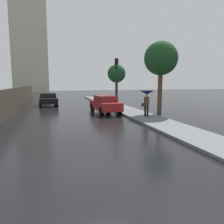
{
  "coord_description": "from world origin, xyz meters",
  "views": [
    {
      "loc": [
        -1.13,
        -5.72,
        2.55
      ],
      "look_at": [
        1.83,
        4.96,
        0.99
      ],
      "focal_mm": 34.39,
      "sensor_mm": 36.0,
      "label": 1
    }
  ],
  "objects": [
    {
      "name": "traffic_light",
      "position": [
        4.14,
        11.87,
        3.16
      ],
      "size": [
        0.26,
        0.39,
        4.36
      ],
      "color": "black",
      "rests_on": "sidewalk_strip"
    },
    {
      "name": "distant_tower",
      "position": [
        -6.18,
        54.75,
        14.64
      ],
      "size": [
        8.64,
        10.87,
        29.28
      ],
      "color": "beige",
      "rests_on": "ground"
    },
    {
      "name": "street_tree_mid",
      "position": [
        6.99,
        9.53,
        4.29
      ],
      "size": [
        2.59,
        2.59,
        5.64
      ],
      "color": "#4C3823",
      "rests_on": "ground"
    },
    {
      "name": "car_red_near_kerb",
      "position": [
        3.0,
        11.28,
        0.77
      ],
      "size": [
        1.95,
        4.16,
        1.45
      ],
      "rotation": [
        0.0,
        0.0,
        0.08
      ],
      "color": "maroon",
      "rests_on": "ground"
    },
    {
      "name": "pedestrian_with_umbrella_near",
      "position": [
        5.19,
        8.04,
        1.59
      ],
      "size": [
        1.03,
        1.03,
        1.81
      ],
      "rotation": [
        0.0,
        0.0,
        3.11
      ],
      "color": "black",
      "rests_on": "sidewalk_strip"
    },
    {
      "name": "car_black_far_ahead",
      "position": [
        -1.63,
        18.71,
        0.71
      ],
      "size": [
        2.07,
        4.54,
        1.35
      ],
      "rotation": [
        0.0,
        0.0,
        3.19
      ],
      "color": "black",
      "rests_on": "ground"
    },
    {
      "name": "street_tree_near",
      "position": [
        6.56,
        19.96,
        3.51
      ],
      "size": [
        2.22,
        2.22,
        4.68
      ],
      "color": "#4C3823",
      "rests_on": "ground"
    },
    {
      "name": "ground",
      "position": [
        0.0,
        0.0,
        0.0
      ],
      "size": [
        120.0,
        120.0,
        0.0
      ],
      "primitive_type": "plane",
      "color": "black"
    }
  ]
}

